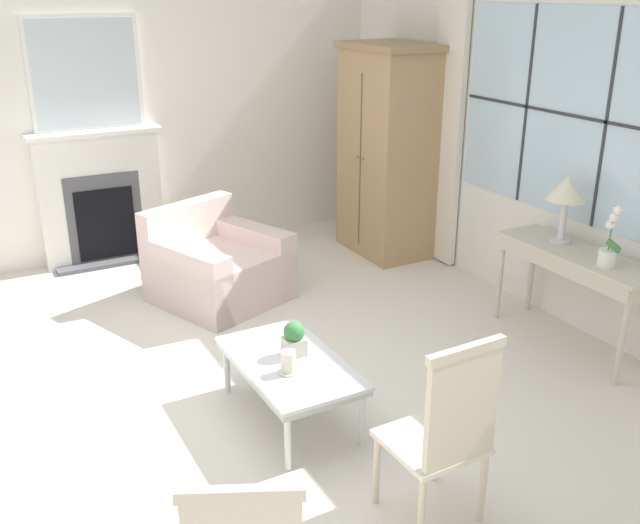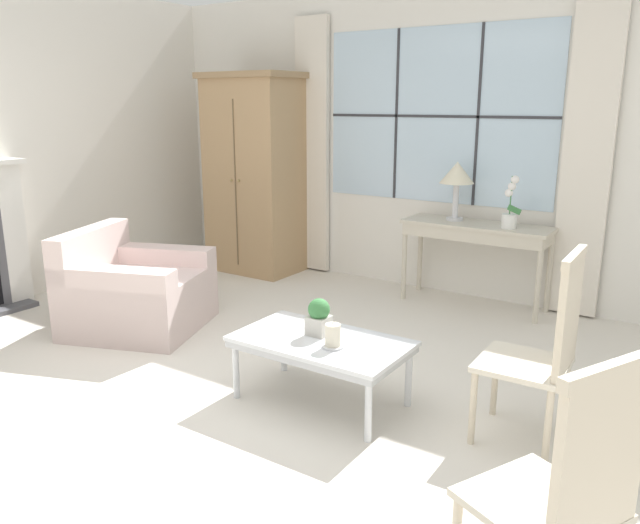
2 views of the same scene
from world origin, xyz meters
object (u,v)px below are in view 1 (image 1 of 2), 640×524
console_table (577,263)px  armchair_upholstered (217,269)px  armoire (388,151)px  potted_plant_small (294,338)px  fireplace (100,185)px  pillar_candle (288,363)px  side_chair_wooden (447,428)px  potted_orchid (609,245)px  coffee_table (290,367)px  table_lamp (567,190)px

console_table → armchair_upholstered: armchair_upholstered is taller
armoire → armchair_upholstered: (0.35, -1.94, -0.75)m
console_table → potted_plant_small: bearing=-93.9°
fireplace → armchair_upholstered: 1.62m
console_table → pillar_candle: 2.37m
side_chair_wooden → pillar_candle: (-1.09, -0.31, -0.11)m
fireplace → potted_plant_small: (3.30, 0.44, -0.25)m
potted_orchid → coffee_table: size_ratio=0.43×
fireplace → potted_orchid: 4.56m
potted_plant_small → armchair_upholstered: bearing=174.1°
potted_plant_small → side_chair_wooden: bearing=8.2°
potted_orchid → fireplace: bearing=-145.1°
armoire → fireplace: bearing=-112.5°
armchair_upholstered → potted_plant_small: 1.91m
armoire → potted_orchid: size_ratio=4.67×
potted_plant_small → pillar_candle: 0.23m
armchair_upholstered → armoire: bearing=100.1°
fireplace → potted_orchid: (3.74, 2.61, 0.13)m
side_chair_wooden → coffee_table: bearing=-168.9°
potted_orchid → side_chair_wooden: 2.18m
console_table → coffee_table: (-0.10, -2.29, -0.29)m
armoire → potted_orchid: (2.68, 0.04, -0.13)m
coffee_table → armchair_upholstered: bearing=172.6°
console_table → potted_plant_small: 2.24m
armoire → side_chair_wooden: size_ratio=1.94×
side_chair_wooden → potted_plant_small: 1.28m
coffee_table → pillar_candle: bearing=-29.5°
pillar_candle → side_chair_wooden: bearing=16.0°
coffee_table → armoire: bearing=136.1°
side_chair_wooden → pillar_candle: bearing=-164.0°
console_table → potted_orchid: 0.39m
potted_plant_small → table_lamp: bearing=91.7°
armoire → side_chair_wooden: 4.04m
fireplace → console_table: size_ratio=1.82×
armoire → table_lamp: 2.17m
console_table → potted_orchid: (0.29, -0.06, 0.25)m
armoire → coffee_table: (2.28, -2.19, -0.67)m
table_lamp → armchair_upholstered: size_ratio=0.42×
coffee_table → potted_plant_small: size_ratio=4.54×
potted_orchid → table_lamp: bearing=169.5°
console_table → armchair_upholstered: 2.90m
potted_plant_small → pillar_candle: bearing=-35.4°
potted_orchid → pillar_candle: size_ratio=2.90×
armchair_upholstered → side_chair_wooden: size_ratio=1.16×
fireplace → side_chair_wooden: fireplace is taller
armchair_upholstered → pillar_candle: (2.07, -0.32, 0.19)m
armoire → potted_plant_small: 3.13m
armoire → table_lamp: (2.16, 0.13, 0.11)m
armchair_upholstered → pillar_candle: size_ratio=8.08×
armoire → console_table: 2.42m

